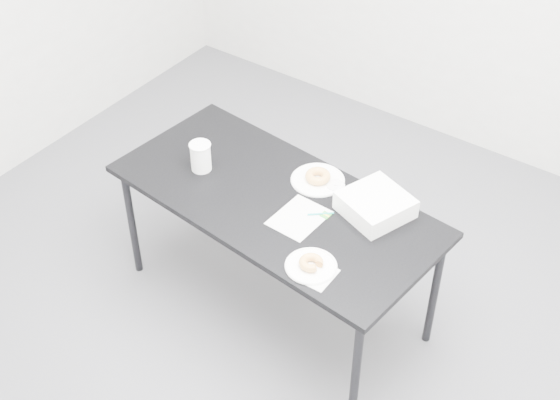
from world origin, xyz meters
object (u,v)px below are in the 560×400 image
Objects in this scene: plate_near at (311,266)px; donut_far at (318,176)px; pen at (321,214)px; plate_far at (318,180)px; donut_near at (311,263)px; table at (276,207)px; coffee_cup at (201,156)px; scorecard at (299,218)px; bakery_box at (376,205)px.

plate_near is 0.58m from donut_far.
plate_far is at bearing 85.85° from pen.
table is at bearing 143.83° from donut_near.
donut_far is at bearing 120.37° from donut_near.
pen is (0.23, 0.02, 0.06)m from table.
donut_far is (-0.29, 0.50, 0.02)m from plate_near.
table is 0.48m from donut_near.
coffee_cup is at bearing 143.87° from pen.
donut_far is at bearing 120.37° from plate_near.
plate_near is (0.21, -0.23, 0.00)m from scorecard.
table is 11.07× the size of coffee_cup.
donut_near is at bearing -17.40° from coffee_cup.
coffee_cup reaches higher than donut_near.
donut_near is 0.40× the size of plate_far.
table is 0.24m from pen.
donut_near is 0.70× the size of coffee_cup.
pen is 0.43× the size of bakery_box.
pen is at bearing 4.32° from coffee_cup.
donut_near is 0.58m from donut_far.
pen is at bearing -121.13° from bakery_box.
coffee_cup reaches higher than bakery_box.
coffee_cup reaches higher than plate_near.
table is 13.52× the size of donut_far.
pen is 0.54× the size of plate_near.
coffee_cup is at bearing 162.60° from donut_near.
bakery_box reaches higher than table.
plate_near is 0.84m from coffee_cup.
plate_near is (0.38, -0.28, 0.06)m from table.
scorecard is 0.28m from plate_far.
plate_far is 0.57m from coffee_cup.
bakery_box is at bearing 43.99° from scorecard.
coffee_cup is (-0.65, -0.05, 0.07)m from pen.
donut_near is at bearing -30.36° from table.
pen is at bearing 49.87° from scorecard.
donut_near is 0.84m from coffee_cup.
coffee_cup is 0.87m from bakery_box.
coffee_cup reaches higher than donut_far.
plate_far is 2.13× the size of donut_far.
pen is at bearing 11.15° from table.
table is at bearing 143.83° from plate_near.
scorecard is 0.10m from pen.
plate_near is 1.83× the size of donut_far.
donut_near is (0.38, -0.28, 0.08)m from table.
scorecard is at bearing -118.74° from bakery_box.
donut_near is (0.15, -0.30, 0.02)m from pen.
coffee_cup is 0.54× the size of bakery_box.
table is 7.40× the size of plate_near.
pen is at bearing 116.01° from plate_near.
pen reaches higher than scorecard.
table is 0.47m from plate_near.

